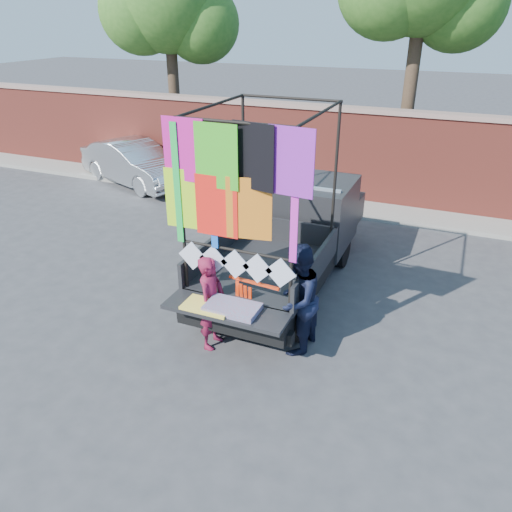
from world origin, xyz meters
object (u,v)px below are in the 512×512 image
at_px(pickup_truck, 295,231).
at_px(sedan, 135,163).
at_px(woman, 211,303).
at_px(man, 297,300).

height_order(pickup_truck, sedan, pickup_truck).
bearing_deg(pickup_truck, woman, -97.10).
bearing_deg(woman, man, -73.10).
relative_size(sedan, man, 2.24).
xyz_separation_m(pickup_truck, man, (0.90, -2.52, 0.00)).
bearing_deg(man, sedan, -126.26).
distance_m(woman, man, 1.34).
distance_m(sedan, man, 9.66).
bearing_deg(pickup_truck, man, -70.24).
bearing_deg(sedan, woman, -116.95).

